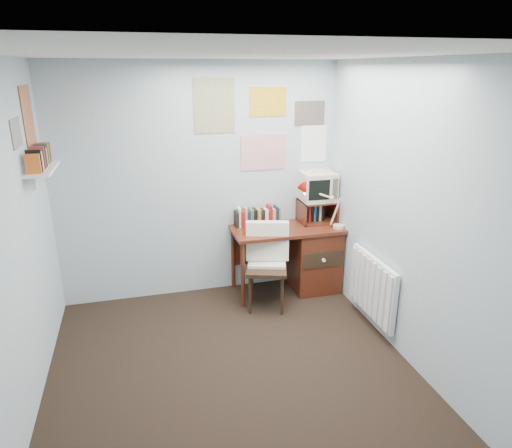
{
  "coord_description": "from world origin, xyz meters",
  "views": [
    {
      "loc": [
        -0.64,
        -2.97,
        2.42
      ],
      "look_at": [
        0.4,
        0.93,
        1.03
      ],
      "focal_mm": 32.0,
      "sensor_mm": 36.0,
      "label": 1
    }
  ],
  "objects": [
    {
      "name": "ceiling",
      "position": [
        0.0,
        0.0,
        2.5
      ],
      "size": [
        3.0,
        3.5,
        0.02
      ],
      "primitive_type": "cube",
      "color": "white",
      "rests_on": "back_wall"
    },
    {
      "name": "wall_shelf",
      "position": [
        -1.4,
        1.1,
        1.62
      ],
      "size": [
        0.2,
        0.62,
        0.24
      ],
      "primitive_type": "cube",
      "color": "white",
      "rests_on": "left_wall"
    },
    {
      "name": "ground",
      "position": [
        0.0,
        0.0,
        0.0
      ],
      "size": [
        3.5,
        3.5,
        0.0
      ],
      "primitive_type": "plane",
      "color": "black",
      "rests_on": "ground"
    },
    {
      "name": "posters_left",
      "position": [
        -1.49,
        1.1,
        2.0
      ],
      "size": [
        0.01,
        0.7,
        0.6
      ],
      "primitive_type": "cube",
      "color": "white",
      "rests_on": "left_wall"
    },
    {
      "name": "desk_lamp",
      "position": [
        1.44,
        1.33,
        0.98
      ],
      "size": [
        0.34,
        0.3,
        0.45
      ],
      "primitive_type": "cube",
      "rotation": [
        0.0,
        0.0,
        -0.12
      ],
      "color": "#B9190C",
      "rests_on": "desk"
    },
    {
      "name": "desk",
      "position": [
        1.17,
        1.48,
        0.41
      ],
      "size": [
        1.2,
        0.55,
        0.76
      ],
      "color": "#552113",
      "rests_on": "ground"
    },
    {
      "name": "right_wall",
      "position": [
        1.5,
        0.0,
        1.25
      ],
      "size": [
        0.02,
        3.5,
        2.5
      ],
      "primitive_type": "cube",
      "color": "#A5B2BD",
      "rests_on": "ground"
    },
    {
      "name": "posters_back",
      "position": [
        0.7,
        1.74,
        1.85
      ],
      "size": [
        1.2,
        0.01,
        0.9
      ],
      "primitive_type": "cube",
      "color": "white",
      "rests_on": "back_wall"
    },
    {
      "name": "desk_chair",
      "position": [
        0.58,
        1.18,
        0.44
      ],
      "size": [
        0.56,
        0.55,
        0.87
      ],
      "primitive_type": "cube",
      "rotation": [
        0.0,
        0.0,
        -0.32
      ],
      "color": "black",
      "rests_on": "ground"
    },
    {
      "name": "radiator",
      "position": [
        1.46,
        0.55,
        0.42
      ],
      "size": [
        0.09,
        0.8,
        0.6
      ],
      "primitive_type": "cube",
      "color": "white",
      "rests_on": "right_wall"
    },
    {
      "name": "crt_tv",
      "position": [
        1.29,
        1.61,
        1.18
      ],
      "size": [
        0.37,
        0.34,
        0.35
      ],
      "primitive_type": "cube",
      "rotation": [
        0.0,
        0.0,
        -0.02
      ],
      "color": "beige",
      "rests_on": "tv_riser"
    },
    {
      "name": "tv_riser",
      "position": [
        1.29,
        1.59,
        0.89
      ],
      "size": [
        0.4,
        0.3,
        0.25
      ],
      "primitive_type": "cube",
      "color": "#552113",
      "rests_on": "desk"
    },
    {
      "name": "back_wall",
      "position": [
        0.0,
        1.75,
        1.25
      ],
      "size": [
        3.0,
        0.02,
        2.5
      ],
      "primitive_type": "cube",
      "color": "#A5B2BD",
      "rests_on": "ground"
    },
    {
      "name": "book_row",
      "position": [
        0.66,
        1.66,
        0.87
      ],
      "size": [
        0.6,
        0.14,
        0.22
      ],
      "primitive_type": "cube",
      "color": "#552113",
      "rests_on": "desk"
    },
    {
      "name": "left_wall",
      "position": [
        -1.5,
        0.0,
        1.25
      ],
      "size": [
        0.02,
        3.5,
        2.5
      ],
      "primitive_type": "cube",
      "color": "#A5B2BD",
      "rests_on": "ground"
    }
  ]
}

